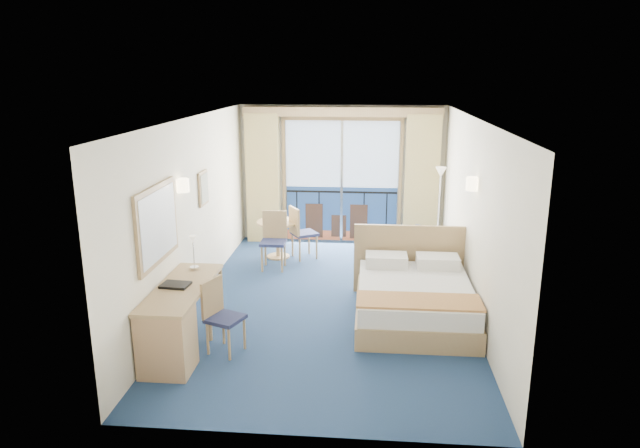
{
  "coord_description": "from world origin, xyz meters",
  "views": [
    {
      "loc": [
        0.55,
        -7.88,
        3.33
      ],
      "look_at": [
        -0.17,
        0.2,
        1.14
      ],
      "focal_mm": 32.0,
      "sensor_mm": 36.0,
      "label": 1
    }
  ],
  "objects_px": {
    "round_table": "(278,230)",
    "floor_lamp": "(440,188)",
    "table_chair_b": "(274,236)",
    "desk": "(170,330)",
    "bed": "(414,298)",
    "table_chair_a": "(300,230)",
    "nightstand": "(442,264)",
    "desk_chair": "(220,311)",
    "armchair": "(417,249)"
  },
  "relations": [
    {
      "from": "bed",
      "to": "floor_lamp",
      "type": "distance_m",
      "value": 3.3
    },
    {
      "from": "armchair",
      "to": "table_chair_a",
      "type": "height_order",
      "value": "table_chair_a"
    },
    {
      "from": "round_table",
      "to": "armchair",
      "type": "bearing_deg",
      "value": -9.04
    },
    {
      "from": "floor_lamp",
      "to": "desk_chair",
      "type": "xyz_separation_m",
      "value": [
        -3.08,
        -4.26,
        -0.72
      ]
    },
    {
      "from": "bed",
      "to": "armchair",
      "type": "height_order",
      "value": "bed"
    },
    {
      "from": "nightstand",
      "to": "round_table",
      "type": "distance_m",
      "value": 3.03
    },
    {
      "from": "nightstand",
      "to": "armchair",
      "type": "bearing_deg",
      "value": 121.79
    },
    {
      "from": "round_table",
      "to": "table_chair_a",
      "type": "xyz_separation_m",
      "value": [
        0.41,
        -0.03,
        0.03
      ]
    },
    {
      "from": "nightstand",
      "to": "armchair",
      "type": "distance_m",
      "value": 0.69
    },
    {
      "from": "bed",
      "to": "round_table",
      "type": "height_order",
      "value": "bed"
    },
    {
      "from": "nightstand",
      "to": "desk_chair",
      "type": "xyz_separation_m",
      "value": [
        -2.98,
        -2.67,
        0.22
      ]
    },
    {
      "from": "armchair",
      "to": "desk_chair",
      "type": "xyz_separation_m",
      "value": [
        -2.61,
        -3.26,
        0.17
      ]
    },
    {
      "from": "floor_lamp",
      "to": "desk",
      "type": "bearing_deg",
      "value": -127.12
    },
    {
      "from": "armchair",
      "to": "table_chair_b",
      "type": "distance_m",
      "value": 2.48
    },
    {
      "from": "floor_lamp",
      "to": "round_table",
      "type": "bearing_deg",
      "value": -168.4
    },
    {
      "from": "armchair",
      "to": "table_chair_b",
      "type": "xyz_separation_m",
      "value": [
        -2.47,
        -0.15,
        0.21
      ]
    },
    {
      "from": "floor_lamp",
      "to": "table_chair_a",
      "type": "bearing_deg",
      "value": -165.98
    },
    {
      "from": "bed",
      "to": "desk_chair",
      "type": "distance_m",
      "value": 2.69
    },
    {
      "from": "nightstand",
      "to": "desk_chair",
      "type": "bearing_deg",
      "value": -138.09
    },
    {
      "from": "nightstand",
      "to": "table_chair_b",
      "type": "bearing_deg",
      "value": 171.3
    },
    {
      "from": "floor_lamp",
      "to": "desk",
      "type": "distance_m",
      "value": 5.93
    },
    {
      "from": "table_chair_b",
      "to": "round_table",
      "type": "bearing_deg",
      "value": 91.84
    },
    {
      "from": "desk_chair",
      "to": "table_chair_a",
      "type": "relative_size",
      "value": 0.94
    },
    {
      "from": "desk_chair",
      "to": "table_chair_a",
      "type": "bearing_deg",
      "value": 13.66
    },
    {
      "from": "armchair",
      "to": "round_table",
      "type": "distance_m",
      "value": 2.53
    },
    {
      "from": "nightstand",
      "to": "bed",
      "type": "bearing_deg",
      "value": -110.37
    },
    {
      "from": "bed",
      "to": "nightstand",
      "type": "xyz_separation_m",
      "value": [
        0.56,
        1.51,
        -0.01
      ]
    },
    {
      "from": "floor_lamp",
      "to": "armchair",
      "type": "bearing_deg",
      "value": -114.8
    },
    {
      "from": "bed",
      "to": "round_table",
      "type": "bearing_deg",
      "value": 132.62
    },
    {
      "from": "round_table",
      "to": "desk_chair",
      "type": "bearing_deg",
      "value": -91.92
    },
    {
      "from": "floor_lamp",
      "to": "desk",
      "type": "relative_size",
      "value": 0.94
    },
    {
      "from": "nightstand",
      "to": "desk",
      "type": "xyz_separation_m",
      "value": [
        -3.45,
        -3.1,
        0.15
      ]
    },
    {
      "from": "floor_lamp",
      "to": "round_table",
      "type": "xyz_separation_m",
      "value": [
        -2.95,
        -0.61,
        -0.71
      ]
    },
    {
      "from": "table_chair_a",
      "to": "table_chair_b",
      "type": "xyz_separation_m",
      "value": [
        -0.39,
        -0.52,
        0.01
      ]
    },
    {
      "from": "desk_chair",
      "to": "desk",
      "type": "bearing_deg",
      "value": 154.05
    },
    {
      "from": "nightstand",
      "to": "round_table",
      "type": "bearing_deg",
      "value": 160.98
    },
    {
      "from": "desk_chair",
      "to": "bed",
      "type": "bearing_deg",
      "value": -42.24
    },
    {
      "from": "table_chair_a",
      "to": "table_chair_b",
      "type": "relative_size",
      "value": 0.98
    },
    {
      "from": "desk",
      "to": "table_chair_b",
      "type": "xyz_separation_m",
      "value": [
        0.62,
        3.53,
        0.11
      ]
    },
    {
      "from": "desk",
      "to": "desk_chair",
      "type": "xyz_separation_m",
      "value": [
        0.47,
        0.42,
        0.07
      ]
    },
    {
      "from": "round_table",
      "to": "table_chair_b",
      "type": "height_order",
      "value": "table_chair_b"
    },
    {
      "from": "floor_lamp",
      "to": "bed",
      "type": "bearing_deg",
      "value": -102.0
    },
    {
      "from": "armchair",
      "to": "table_chair_b",
      "type": "height_order",
      "value": "table_chair_b"
    },
    {
      "from": "round_table",
      "to": "floor_lamp",
      "type": "bearing_deg",
      "value": 11.6
    },
    {
      "from": "floor_lamp",
      "to": "nightstand",
      "type": "bearing_deg",
      "value": -93.56
    },
    {
      "from": "floor_lamp",
      "to": "table_chair_b",
      "type": "height_order",
      "value": "floor_lamp"
    },
    {
      "from": "round_table",
      "to": "table_chair_b",
      "type": "relative_size",
      "value": 0.77
    },
    {
      "from": "table_chair_a",
      "to": "bed",
      "type": "bearing_deg",
      "value": -173.19
    },
    {
      "from": "table_chair_b",
      "to": "nightstand",
      "type": "bearing_deg",
      "value": -9.09
    },
    {
      "from": "armchair",
      "to": "table_chair_a",
      "type": "bearing_deg",
      "value": -52.48
    }
  ]
}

